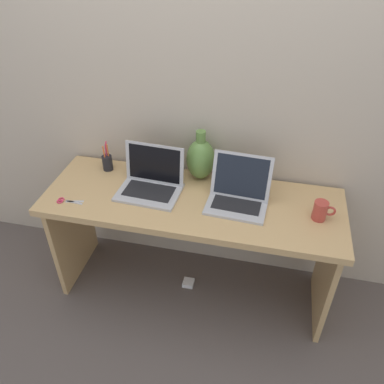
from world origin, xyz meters
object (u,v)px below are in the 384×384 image
at_px(laptop_right, 239,191).
at_px(green_vase, 201,159).
at_px(laptop_left, 152,179).
at_px(power_brick, 188,283).
at_px(pen_cup, 107,162).
at_px(coffee_mug, 321,211).
at_px(scissors, 65,201).

distance_m(laptop_right, green_vase, 0.31).
xyz_separation_m(laptop_left, power_brick, (0.22, -0.04, -0.78)).
distance_m(pen_cup, power_brick, 0.95).
relative_size(laptop_right, coffee_mug, 2.93).
distance_m(green_vase, coffee_mug, 0.72).
xyz_separation_m(pen_cup, power_brick, (0.54, -0.17, -0.77)).
bearing_deg(pen_cup, green_vase, 4.48).
height_order(laptop_left, scissors, laptop_left).
bearing_deg(scissors, coffee_mug, 6.60).
distance_m(scissors, power_brick, 0.98).
height_order(laptop_left, pen_cup, laptop_left).
distance_m(green_vase, power_brick, 0.87).
bearing_deg(coffee_mug, pen_cup, 171.10).
xyz_separation_m(laptop_right, green_vase, (-0.25, 0.18, 0.06)).
distance_m(laptop_left, laptop_right, 0.49).
xyz_separation_m(green_vase, power_brick, (-0.03, -0.21, -0.85)).
bearing_deg(scissors, laptop_left, 27.25).
bearing_deg(power_brick, scissors, -164.11).
distance_m(pen_cup, scissors, 0.37).
bearing_deg(laptop_right, coffee_mug, -7.33).
bearing_deg(power_brick, laptop_left, 170.40).
relative_size(pen_cup, scissors, 1.26).
height_order(pen_cup, power_brick, pen_cup).
xyz_separation_m(laptop_right, scissors, (-0.92, -0.21, -0.06)).
relative_size(green_vase, coffee_mug, 2.65).
bearing_deg(power_brick, green_vase, 82.50).
distance_m(laptop_right, power_brick, 0.83).
relative_size(laptop_right, power_brick, 4.77).
bearing_deg(scissors, laptop_right, 12.89).
xyz_separation_m(green_vase, coffee_mug, (0.67, -0.24, -0.07)).
xyz_separation_m(coffee_mug, power_brick, (-0.70, 0.03, -0.77)).
bearing_deg(green_vase, power_brick, -97.50).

